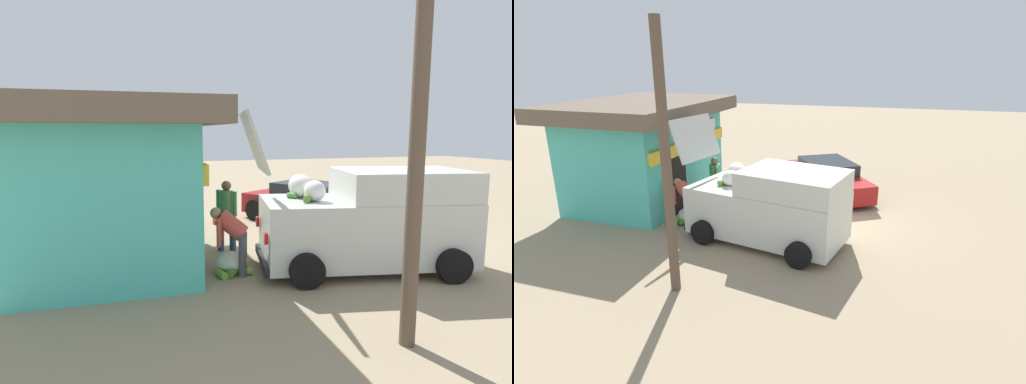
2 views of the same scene
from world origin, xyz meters
TOP-DOWN VIEW (x-y plane):
  - ground_plane at (0.00, 0.00)m, footprint 60.00×60.00m
  - storefront_bar at (0.23, 5.80)m, footprint 5.88×4.29m
  - delivery_van at (-1.91, 0.89)m, footprint 2.84×4.69m
  - parked_sedan at (2.48, 0.10)m, footprint 4.40×3.61m
  - vendor_standing at (0.08, 3.31)m, footprint 0.48×0.48m
  - customer_bending at (-1.41, 3.56)m, footprint 0.65×0.75m
  - unloaded_banana_pile at (-1.37, 3.58)m, footprint 0.75×0.78m
  - paint_bucket at (3.01, 2.86)m, footprint 0.32×0.32m
  - utility_pole at (-4.76, 2.12)m, footprint 0.20×0.20m

SIDE VIEW (x-z plane):
  - ground_plane at x=0.00m, z-range 0.00..0.00m
  - paint_bucket at x=3.01m, z-range 0.00..0.39m
  - unloaded_banana_pile at x=-1.37m, z-range -0.02..0.41m
  - parked_sedan at x=2.48m, z-range -0.02..1.18m
  - customer_bending at x=-1.41m, z-range 0.15..1.45m
  - vendor_standing at x=0.08m, z-range 0.13..1.77m
  - delivery_van at x=-1.91m, z-range -0.55..2.56m
  - storefront_bar at x=0.23m, z-range 0.10..3.40m
  - utility_pole at x=-4.76m, z-range 0.00..5.32m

